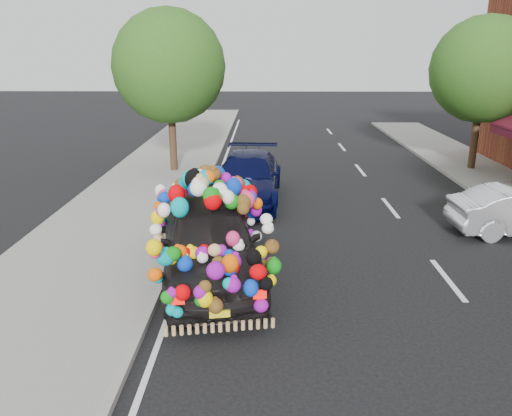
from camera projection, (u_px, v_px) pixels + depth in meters
The scene contains 8 objects.
ground at pixel (276, 278), 10.53m from camera, with size 100.00×100.00×0.00m, color black.
sidewalk at pixel (74, 274), 10.58m from camera, with size 4.00×60.00×0.12m, color gray.
kerb at pixel (165, 275), 10.55m from camera, with size 0.15×60.00×0.13m, color gray.
lane_markings at pixel (447, 279), 10.48m from camera, with size 6.00×50.00×0.01m, color silver, non-canonical shape.
tree_near_sidewalk at pixel (169, 67), 18.43m from camera, with size 4.20×4.20×6.13m.
tree_far_b at pixel (484, 70), 18.76m from camera, with size 4.00×4.00×5.90m.
plush_art_car at pixel (209, 224), 10.26m from camera, with size 3.12×5.38×2.31m.
navy_sedan at pixel (247, 178), 15.81m from camera, with size 2.07×5.08×1.47m, color black.
Camera 1 is at (-0.28, -9.60, 4.61)m, focal length 35.00 mm.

